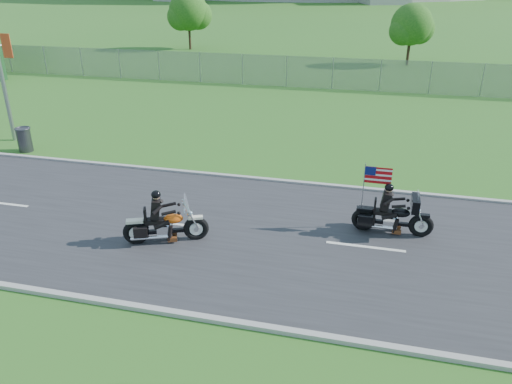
# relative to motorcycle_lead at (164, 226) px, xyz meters

# --- Properties ---
(ground) EXTENTS (420.00, 420.00, 0.00)m
(ground) POSITION_rel_motorcycle_lead_xyz_m (1.60, 1.01, -0.52)
(ground) COLOR #275C1C
(ground) RESTS_ON ground
(road) EXTENTS (120.00, 8.00, 0.04)m
(road) POSITION_rel_motorcycle_lead_xyz_m (1.60, 1.01, -0.50)
(road) COLOR #28282B
(road) RESTS_ON ground
(curb_north) EXTENTS (120.00, 0.18, 0.12)m
(curb_north) POSITION_rel_motorcycle_lead_xyz_m (1.60, 5.06, -0.47)
(curb_north) COLOR #9E9B93
(curb_north) RESTS_ON ground
(curb_south) EXTENTS (120.00, 0.18, 0.12)m
(curb_south) POSITION_rel_motorcycle_lead_xyz_m (1.60, -3.04, -0.47)
(curb_south) COLOR #9E9B93
(curb_south) RESTS_ON ground
(fence) EXTENTS (60.00, 0.03, 2.00)m
(fence) POSITION_rel_motorcycle_lead_xyz_m (-3.40, 21.01, 0.48)
(fence) COLOR gray
(fence) RESTS_ON ground
(tree_fence_near) EXTENTS (3.52, 3.28, 4.75)m
(tree_fence_near) POSITION_rel_motorcycle_lead_xyz_m (7.64, 31.05, 2.45)
(tree_fence_near) COLOR #382316
(tree_fence_near) RESTS_ON ground
(tree_fence_mid) EXTENTS (3.96, 3.69, 5.30)m
(tree_fence_mid) POSITION_rel_motorcycle_lead_xyz_m (-12.35, 35.06, 2.79)
(tree_fence_mid) COLOR #382316
(tree_fence_mid) RESTS_ON ground
(motorcycle_lead) EXTENTS (2.32, 1.18, 1.64)m
(motorcycle_lead) POSITION_rel_motorcycle_lead_xyz_m (0.00, 0.00, 0.00)
(motorcycle_lead) COLOR black
(motorcycle_lead) RESTS_ON ground
(motorcycle_follow) EXTENTS (2.36, 0.77, 1.97)m
(motorcycle_follow) POSITION_rel_motorcycle_lead_xyz_m (6.28, 2.06, 0.03)
(motorcycle_follow) COLOR black
(motorcycle_follow) RESTS_ON ground
(trash_can) EXTENTS (0.77, 0.77, 1.01)m
(trash_can) POSITION_rel_motorcycle_lead_xyz_m (-8.91, 5.82, -0.01)
(trash_can) COLOR #414046
(trash_can) RESTS_ON ground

